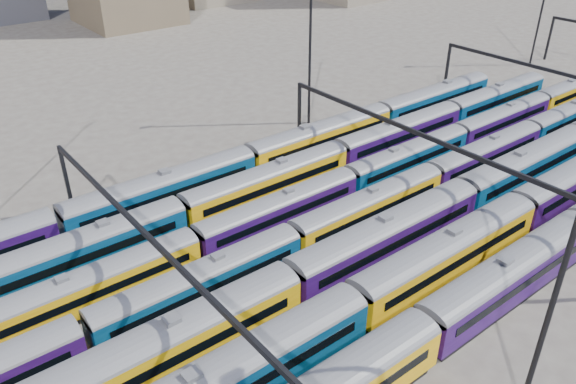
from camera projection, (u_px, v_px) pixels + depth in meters
ground at (348, 234)px, 55.14m from camera, size 500.00×500.00×0.00m
rake_0 at (511, 272)px, 45.56m from camera, size 148.78×3.11×5.24m
rake_1 at (448, 251)px, 47.97m from camera, size 108.90×3.19×5.38m
rake_2 at (464, 195)px, 56.18m from camera, size 132.39×3.23×5.45m
rake_3 at (432, 176)px, 60.46m from camera, size 114.36×2.79×4.69m
rake_4 at (279, 208)px, 54.84m from camera, size 131.00×2.74×4.60m
rake_5 at (182, 211)px, 53.86m from camera, size 122.70×2.99×5.04m
rake_6 at (163, 188)px, 57.50m from camera, size 107.24×3.14×5.29m
gantry_1 at (154, 252)px, 41.05m from camera, size 0.35×40.35×8.03m
gantry_2 at (423, 145)px, 57.12m from camera, size 0.35×40.35×8.03m
gantry_3 at (574, 85)px, 73.19m from camera, size 0.35×40.35×8.03m
mast_2 at (574, 232)px, 30.50m from camera, size 1.40×0.50×25.60m
mast_3 at (311, 23)px, 72.60m from camera, size 1.40×0.50×25.60m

